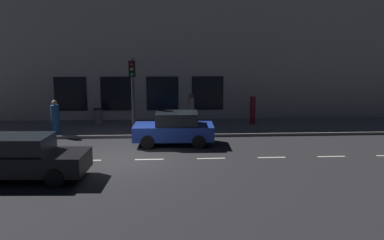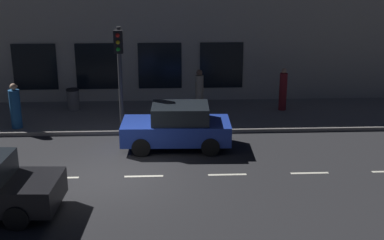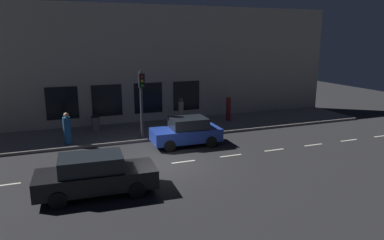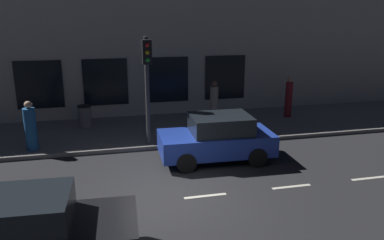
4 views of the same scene
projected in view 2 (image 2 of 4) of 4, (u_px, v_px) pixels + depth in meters
name	position (u px, v px, depth m)	size (l,w,h in m)	color
ground_plane	(111.00, 177.00, 15.55)	(60.00, 60.00, 0.00)	#232326
sidewalk	(127.00, 116.00, 21.49)	(4.50, 32.00, 0.15)	gray
building_facade	(128.00, 16.00, 22.74)	(0.65, 32.00, 8.11)	beige
lane_centre_line	(144.00, 176.00, 15.59)	(0.12, 27.20, 0.01)	beige
traffic_light	(119.00, 63.00, 18.75)	(0.50, 0.32, 3.94)	#424244
parked_car_1	(177.00, 127.00, 17.82)	(1.96, 3.86, 1.58)	#1E389E
pedestrian_0	(199.00, 93.00, 21.49)	(0.48, 0.48, 1.89)	gray
pedestrian_1	(283.00, 90.00, 21.93)	(0.46, 0.46, 1.86)	maroon
pedestrian_2	(15.00, 108.00, 19.51)	(0.44, 0.44, 1.78)	#1E5189
trash_bin	(73.00, 99.00, 22.04)	(0.56, 0.56, 0.94)	slate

